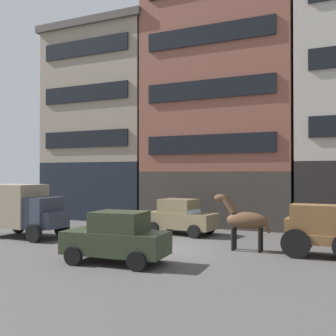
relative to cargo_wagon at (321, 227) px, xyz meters
The scene contains 9 objects.
ground_plane 5.92m from the cargo_wagon, behind, with size 120.00×120.00×0.00m, color #4C4947.
building_far_left 18.47m from the cargo_wagon, 149.61° to the left, with size 8.38×6.89×13.63m.
building_center_left 13.11m from the cargo_wagon, 126.09° to the left, with size 9.67×6.89×16.49m.
cargo_wagon is the anchor object (origin of this frame).
draft_horse 2.95m from the cargo_wagon, behind, with size 2.34×0.60×2.30m.
delivery_truck_near 13.91m from the cargo_wagon, behind, with size 4.40×2.23×2.62m.
sedan_dark 7.74m from the cargo_wagon, 156.79° to the left, with size 3.86×2.21×1.83m.
sedan_light 7.73m from the cargo_wagon, 147.31° to the right, with size 3.82×2.10×1.83m.
pedestrian_officer 3.07m from the cargo_wagon, 93.14° to the left, with size 0.51×0.51×1.79m.
Camera 1 is at (6.90, -15.48, 3.19)m, focal length 43.10 mm.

